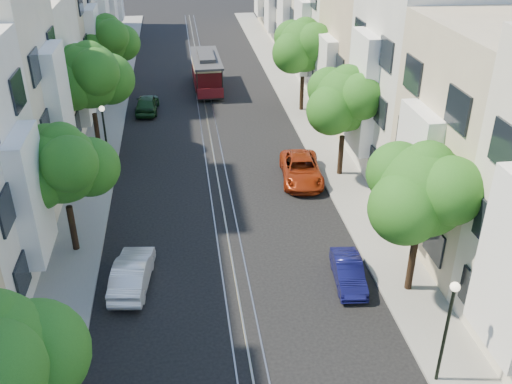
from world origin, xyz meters
name	(u,v)px	position (x,y,z in m)	size (l,w,h in m)	color
ground	(209,130)	(0.00, 28.00, 0.00)	(200.00, 200.00, 0.00)	black
sidewalk_east	(310,124)	(7.25, 28.00, 0.06)	(2.50, 80.00, 0.12)	gray
sidewalk_west	(104,135)	(-7.25, 28.00, 0.06)	(2.50, 80.00, 0.12)	gray
rail_left	(202,131)	(-0.55, 28.00, 0.01)	(0.06, 80.00, 0.02)	gray
rail_slot	(209,130)	(0.00, 28.00, 0.01)	(0.06, 80.00, 0.02)	gray
rail_right	(217,130)	(0.55, 28.00, 0.01)	(0.06, 80.00, 0.02)	gray
lane_line	(209,130)	(0.00, 28.00, 0.00)	(0.08, 80.00, 0.01)	tan
townhouses_east	(380,51)	(11.87, 27.91, 5.18)	(7.75, 72.00, 12.00)	beige
townhouses_west	(19,66)	(-11.87, 27.91, 5.08)	(7.75, 72.00, 11.76)	silver
tree_e_b	(424,193)	(7.26, 8.98, 4.73)	(4.93, 4.08, 6.68)	black
tree_e_c	(346,101)	(7.26, 19.98, 4.60)	(4.84, 3.99, 6.52)	black
tree_e_d	(304,47)	(7.26, 30.98, 4.87)	(5.01, 4.16, 6.85)	black
tree_w_b	(63,167)	(-7.14, 13.98, 4.40)	(4.72, 3.87, 6.27)	black
tree_w_c	(90,77)	(-7.14, 24.98, 5.07)	(5.13, 4.28, 7.09)	black
tree_w_d	(108,41)	(-7.14, 35.98, 4.60)	(4.84, 3.99, 6.52)	black
lamp_east	(449,318)	(6.30, 4.00, 2.85)	(0.32, 0.32, 4.16)	black
lamp_west	(105,130)	(-6.30, 22.00, 2.85)	(0.32, 0.32, 4.16)	black
cable_car	(206,70)	(0.43, 37.19, 1.64)	(2.37, 7.22, 2.76)	black
parked_car_e_mid	(348,272)	(4.81, 9.85, 0.55)	(1.15, 3.31, 1.09)	#0D0D41
parked_car_e_far	(301,170)	(4.81, 19.70, 0.67)	(2.23, 4.83, 1.34)	maroon
parked_car_w_mid	(132,273)	(-4.40, 10.94, 0.66)	(1.39, 3.98, 1.31)	silver
parked_car_w_far	(147,103)	(-4.40, 32.32, 0.68)	(1.61, 3.99, 1.36)	#163719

